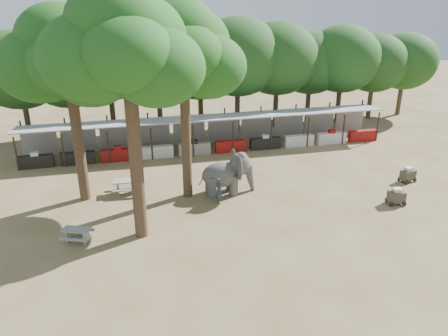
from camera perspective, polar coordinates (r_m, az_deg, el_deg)
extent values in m
plane|color=brown|center=(22.03, 5.64, -9.41)|extent=(100.00, 100.00, 0.00)
cube|color=#989BA0|center=(33.53, -1.92, 6.61)|extent=(28.00, 2.99, 0.39)
cylinder|color=#2D2319|center=(32.60, -23.63, 1.85)|extent=(0.12, 0.12, 2.40)
cylinder|color=#2D2319|center=(35.07, -23.02, 3.64)|extent=(0.12, 0.12, 2.80)
cube|color=black|center=(33.08, -23.37, 0.78)|extent=(2.38, 0.50, 0.90)
cube|color=gray|center=(35.14, -22.94, 3.00)|extent=(2.52, 0.12, 2.00)
cylinder|color=#2D2319|center=(32.19, -18.75, 2.31)|extent=(0.12, 0.12, 2.40)
cylinder|color=#2D2319|center=(34.68, -18.48, 4.09)|extent=(0.12, 0.12, 2.80)
cube|color=black|center=(32.67, -18.56, 1.22)|extent=(2.38, 0.50, 0.90)
cube|color=gray|center=(34.75, -18.40, 3.44)|extent=(2.52, 0.12, 2.00)
cylinder|color=#2D2319|center=(32.01, -13.77, 2.76)|extent=(0.12, 0.12, 2.40)
cylinder|color=#2D2319|center=(34.52, -13.85, 4.52)|extent=(0.12, 0.12, 2.80)
cube|color=maroon|center=(32.50, -13.66, 1.66)|extent=(2.38, 0.50, 0.90)
cube|color=gray|center=(34.59, -13.79, 3.87)|extent=(2.52, 0.12, 2.00)
cylinder|color=#2D2319|center=(32.09, -8.78, 3.20)|extent=(0.12, 0.12, 2.40)
cylinder|color=#2D2319|center=(34.59, -9.21, 4.92)|extent=(0.12, 0.12, 2.80)
cube|color=silver|center=(32.57, -8.74, 2.09)|extent=(2.38, 0.50, 0.90)
cube|color=gray|center=(34.66, -9.16, 4.27)|extent=(2.52, 0.12, 2.00)
cylinder|color=#2D2319|center=(32.40, -3.84, 3.60)|extent=(0.12, 0.12, 2.40)
cylinder|color=#2D2319|center=(34.88, -4.61, 5.28)|extent=(0.12, 0.12, 2.80)
cube|color=gray|center=(32.88, -3.88, 2.50)|extent=(2.38, 0.50, 0.90)
cube|color=gray|center=(34.95, -4.58, 4.63)|extent=(2.52, 0.12, 2.00)
cylinder|color=#2D2319|center=(32.95, 0.97, 3.97)|extent=(0.12, 0.12, 2.40)
cylinder|color=#2D2319|center=(35.39, -0.11, 5.61)|extent=(0.12, 0.12, 2.80)
cube|color=maroon|center=(33.42, 0.86, 2.88)|extent=(2.38, 0.50, 0.90)
cube|color=gray|center=(35.46, -0.09, 4.97)|extent=(2.52, 0.12, 2.00)
cylinder|color=#2D2319|center=(33.72, 5.60, 4.30)|extent=(0.12, 0.12, 2.40)
cylinder|color=#2D2319|center=(36.11, 4.24, 5.89)|extent=(0.12, 0.12, 2.80)
cube|color=black|center=(34.18, 5.42, 3.23)|extent=(2.38, 0.50, 0.90)
cube|color=gray|center=(36.18, 4.24, 5.26)|extent=(2.52, 0.12, 2.00)
cylinder|color=#2D2319|center=(34.71, 9.99, 4.58)|extent=(0.12, 0.12, 2.40)
cylinder|color=#2D2319|center=(37.03, 8.40, 6.12)|extent=(0.12, 0.12, 2.80)
cube|color=silver|center=(35.15, 9.76, 3.54)|extent=(2.38, 0.50, 0.90)
cube|color=gray|center=(37.10, 8.39, 5.51)|extent=(2.52, 0.12, 2.00)
cylinder|color=#2D2319|center=(35.88, 14.13, 4.82)|extent=(0.12, 0.12, 2.40)
cylinder|color=#2D2319|center=(38.13, 12.34, 6.32)|extent=(0.12, 0.12, 2.80)
cube|color=silver|center=(36.31, 13.84, 3.81)|extent=(2.38, 0.50, 0.90)
cube|color=gray|center=(38.20, 12.32, 5.72)|extent=(2.52, 0.12, 2.00)
cylinder|color=#2D2319|center=(37.23, 17.99, 5.03)|extent=(0.12, 0.12, 2.40)
cylinder|color=#2D2319|center=(39.41, 16.05, 6.47)|extent=(0.12, 0.12, 2.80)
cube|color=maroon|center=(37.65, 17.66, 4.05)|extent=(2.38, 0.50, 0.90)
cube|color=gray|center=(39.47, 16.02, 5.89)|extent=(2.52, 0.12, 2.00)
cylinder|color=#332316|center=(25.73, -18.78, 5.44)|extent=(0.60, 0.60, 9.20)
cone|color=#332316|center=(24.90, -20.11, 15.61)|extent=(0.57, 0.57, 2.88)
ellipsoid|color=#0E440D|center=(25.54, -22.81, 12.23)|extent=(4.80, 4.80, 3.94)
ellipsoid|color=#0E440D|center=(24.44, -16.85, 11.65)|extent=(4.20, 4.20, 3.44)
ellipsoid|color=#0E440D|center=(26.05, -19.21, 14.22)|extent=(5.20, 5.20, 4.26)
ellipsoid|color=#0E440D|center=(23.74, -20.06, 12.71)|extent=(3.80, 3.80, 3.12)
ellipsoid|color=#0E440D|center=(25.13, -20.78, 15.62)|extent=(4.40, 4.40, 3.61)
cylinder|color=#332316|center=(20.65, -11.67, 3.95)|extent=(0.64, 0.64, 10.40)
cone|color=#332316|center=(19.69, -12.89, 18.47)|extent=(0.61, 0.61, 3.25)
ellipsoid|color=#0E440D|center=(20.16, -16.61, 13.72)|extent=(4.80, 4.80, 3.94)
ellipsoid|color=#0E440D|center=(19.37, -8.71, 12.85)|extent=(4.20, 4.20, 3.44)
ellipsoid|color=#0E440D|center=(20.87, -12.17, 16.05)|extent=(5.20, 5.20, 4.26)
ellipsoid|color=#0E440D|center=(18.51, -12.44, 14.36)|extent=(3.80, 3.80, 3.12)
ellipsoid|color=#0E440D|center=(19.90, -13.77, 17.96)|extent=(4.40, 4.40, 3.61)
cylinder|color=#332316|center=(24.82, -5.06, 6.44)|extent=(0.56, 0.56, 9.60)
cone|color=#332316|center=(23.98, -5.47, 17.55)|extent=(0.53, 0.53, 3.00)
ellipsoid|color=#0E440D|center=(24.27, -8.82, 14.03)|extent=(4.80, 4.80, 3.94)
ellipsoid|color=#0E440D|center=(23.81, -2.15, 13.13)|extent=(4.20, 4.20, 3.44)
ellipsoid|color=#0E440D|center=(25.17, -5.31, 15.85)|extent=(5.20, 5.20, 4.26)
ellipsoid|color=#0E440D|center=(22.82, -4.87, 14.45)|extent=(3.80, 3.80, 3.12)
ellipsoid|color=#0E440D|center=(24.14, -6.27, 17.45)|extent=(4.40, 4.40, 3.61)
cylinder|color=#332316|center=(38.53, -23.44, 5.87)|extent=(0.44, 0.44, 3.74)
ellipsoid|color=#0E360C|center=(37.78, -24.29, 11.18)|extent=(6.46, 5.95, 5.61)
cylinder|color=#332316|center=(38.07, -18.50, 6.38)|extent=(0.44, 0.44, 3.74)
ellipsoid|color=#0E360C|center=(37.31, -19.19, 11.78)|extent=(6.46, 5.95, 5.61)
cylinder|color=#332316|center=(37.90, -13.47, 6.86)|extent=(0.44, 0.44, 3.74)
ellipsoid|color=#0E360C|center=(37.14, -13.98, 12.30)|extent=(6.46, 5.95, 5.61)
cylinder|color=#332316|center=(38.03, -8.42, 7.28)|extent=(0.44, 0.44, 3.74)
ellipsoid|color=#0E360C|center=(37.27, -8.74, 12.72)|extent=(6.46, 5.95, 5.61)
cylinder|color=#332316|center=(38.44, -3.43, 7.64)|extent=(0.44, 0.44, 3.74)
ellipsoid|color=#0E360C|center=(37.69, -3.56, 13.03)|extent=(6.46, 5.95, 5.61)
cylinder|color=#332316|center=(39.13, 1.42, 7.94)|extent=(0.44, 0.44, 3.74)
ellipsoid|color=#0E360C|center=(38.40, 1.48, 13.23)|extent=(6.46, 5.95, 5.61)
cylinder|color=#332316|center=(40.09, 6.08, 8.17)|extent=(0.44, 0.44, 3.74)
ellipsoid|color=#0E360C|center=(39.38, 6.30, 13.33)|extent=(6.46, 5.95, 5.61)
cylinder|color=#332316|center=(41.30, 10.50, 8.34)|extent=(0.44, 0.44, 3.74)
ellipsoid|color=#0E360C|center=(40.60, 10.87, 13.35)|extent=(6.46, 5.95, 5.61)
cylinder|color=#332316|center=(42.73, 14.65, 8.45)|extent=(0.44, 0.44, 3.74)
ellipsoid|color=#0E360C|center=(42.06, 15.14, 13.28)|extent=(6.46, 5.95, 5.61)
cylinder|color=#332316|center=(44.37, 18.51, 8.52)|extent=(0.44, 0.44, 3.74)
ellipsoid|color=#0E360C|center=(43.73, 19.10, 13.16)|extent=(6.46, 5.95, 5.61)
cylinder|color=#332316|center=(46.19, 22.08, 8.55)|extent=(0.44, 0.44, 3.74)
ellipsoid|color=#0E360C|center=(45.57, 22.75, 13.00)|extent=(6.46, 5.95, 5.61)
ellipsoid|color=#413F3E|center=(26.18, -0.33, -0.86)|extent=(2.39, 1.40, 1.54)
cylinder|color=#413F3E|center=(25.97, -1.56, -2.52)|extent=(0.55, 0.55, 1.30)
cylinder|color=#413F3E|center=(26.62, -1.89, -1.87)|extent=(0.55, 0.55, 1.30)
cylinder|color=#413F3E|center=(26.24, 1.25, -2.24)|extent=(0.55, 0.55, 1.30)
cylinder|color=#413F3E|center=(26.89, 0.86, -1.61)|extent=(0.55, 0.55, 1.30)
ellipsoid|color=#413F3E|center=(26.23, 2.08, 0.48)|extent=(1.33, 1.07, 1.43)
ellipsoid|color=#413F3E|center=(25.54, 2.02, -0.06)|extent=(0.22, 1.18, 1.47)
ellipsoid|color=#413F3E|center=(26.79, 1.23, 1.05)|extent=(0.22, 1.18, 1.47)
cone|color=#413F3E|center=(26.79, 3.49, -1.37)|extent=(0.59, 0.59, 1.62)
imported|color=#26384C|center=(25.18, -0.68, -2.98)|extent=(0.39, 0.58, 1.58)
cube|color=gray|center=(22.73, -18.71, -7.61)|extent=(1.50, 1.09, 0.05)
cube|color=gray|center=(23.09, -19.63, -8.21)|extent=(0.28, 0.54, 0.64)
cube|color=gray|center=(22.71, -17.56, -8.47)|extent=(0.28, 0.54, 0.64)
cube|color=gray|center=(22.48, -19.17, -8.83)|extent=(1.36, 0.70, 0.05)
cube|color=gray|center=(23.25, -18.10, -7.60)|extent=(1.36, 0.70, 0.05)
cube|color=gray|center=(27.10, -12.57, -1.63)|extent=(1.71, 0.87, 0.07)
cube|color=gray|center=(27.30, -13.67, -2.50)|extent=(0.15, 0.67, 0.78)
cube|color=gray|center=(27.24, -11.33, -2.34)|extent=(0.15, 0.67, 0.78)
cube|color=gray|center=(26.67, -12.54, -2.81)|extent=(1.69, 0.37, 0.06)
cube|color=gray|center=(27.79, -12.48, -1.76)|extent=(1.69, 0.37, 0.06)
cube|color=#342E25|center=(27.10, 21.59, -3.51)|extent=(1.01, 0.70, 0.65)
cylinder|color=black|center=(26.83, 21.04, -4.46)|extent=(0.28, 0.10, 0.28)
cylinder|color=black|center=(27.15, 22.47, -4.36)|extent=(0.28, 0.10, 0.28)
cylinder|color=black|center=(27.33, 20.52, -3.89)|extent=(0.28, 0.10, 0.28)
cylinder|color=black|center=(27.65, 21.93, -3.80)|extent=(0.28, 0.10, 0.28)
cube|color=silver|center=(26.94, 21.71, -2.70)|extent=(0.52, 0.44, 0.23)
cube|color=#342E25|center=(30.53, 22.88, -0.85)|extent=(1.03, 0.75, 0.65)
cylinder|color=black|center=(30.20, 22.75, -1.74)|extent=(0.28, 0.12, 0.28)
cylinder|color=black|center=(30.74, 23.67, -1.48)|extent=(0.28, 0.12, 0.28)
cylinder|color=black|center=(30.56, 21.91, -1.33)|extent=(0.28, 0.12, 0.28)
cylinder|color=black|center=(31.09, 22.83, -1.08)|extent=(0.28, 0.12, 0.28)
cube|color=silver|center=(30.38, 23.00, -0.12)|extent=(0.53, 0.47, 0.23)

